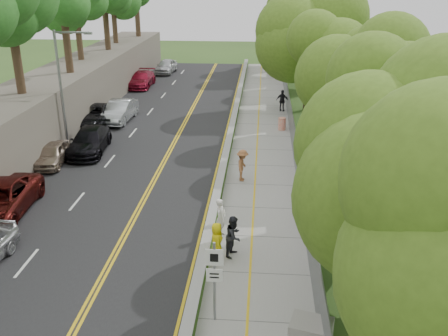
{
  "coord_description": "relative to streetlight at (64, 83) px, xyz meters",
  "views": [
    {
      "loc": [
        2.51,
        -17.27,
        11.54
      ],
      "look_at": [
        0.5,
        8.0,
        1.4
      ],
      "focal_mm": 40.0,
      "sensor_mm": 36.0,
      "label": 1
    }
  ],
  "objects": [
    {
      "name": "chainlink_fence",
      "position": [
        15.11,
        1.0,
        -3.64
      ],
      "size": [
        0.04,
        66.0,
        2.0
      ],
      "primitive_type": "cube",
      "color": "slate",
      "rests_on": "ground"
    },
    {
      "name": "car_8",
      "position": [
        1.46,
        27.15,
        -3.8
      ],
      "size": [
        2.25,
        4.85,
        1.61
      ],
      "primitive_type": "imported",
      "rotation": [
        0.0,
        0.0,
        -0.07
      ],
      "color": "#B9BABE",
      "rests_on": "road"
    },
    {
      "name": "construction_barrel",
      "position": [
        14.49,
        5.63,
        -4.12
      ],
      "size": [
        0.58,
        0.58,
        0.95
      ],
      "primitive_type": "cylinder",
      "color": "red",
      "rests_on": "sidewalk"
    },
    {
      "name": "trees_fenceside",
      "position": [
        17.46,
        1.0,
        2.36
      ],
      "size": [
        7.0,
        66.0,
        14.0
      ],
      "primitive_type": null,
      "color": "#567D22",
      "rests_on": "ground"
    },
    {
      "name": "person_far",
      "position": [
        14.66,
        11.06,
        -3.66
      ],
      "size": [
        1.18,
        0.78,
        1.86
      ],
      "primitive_type": "imported",
      "rotation": [
        0.0,
        0.0,
        2.81
      ],
      "color": "black",
      "rests_on": "sidewalk"
    },
    {
      "name": "painter_0",
      "position": [
        11.21,
        -13.0,
        -3.76
      ],
      "size": [
        0.74,
        0.93,
        1.66
      ],
      "primitive_type": "imported",
      "rotation": [
        0.0,
        0.0,
        1.86
      ],
      "color": "yellow",
      "rests_on": "sidewalk"
    },
    {
      "name": "car_2",
      "position": [
        0.07,
        -9.81,
        -3.77
      ],
      "size": [
        3.16,
        6.12,
        1.65
      ],
      "primitive_type": "imported",
      "rotation": [
        0.0,
        0.0,
        0.07
      ],
      "color": "#541210",
      "rests_on": "road"
    },
    {
      "name": "signpost",
      "position": [
        11.51,
        -17.02,
        -2.68
      ],
      "size": [
        0.62,
        0.09,
        3.1
      ],
      "color": "gray",
      "rests_on": "sidewalk"
    },
    {
      "name": "concrete_block",
      "position": [
        14.76,
        -18.0,
        -4.14
      ],
      "size": [
        1.55,
        1.31,
        0.89
      ],
      "primitive_type": "cube",
      "rotation": [
        0.0,
        0.0,
        -0.26
      ],
      "color": "gray",
      "rests_on": "sidewalk"
    },
    {
      "name": "rock_embankment",
      "position": [
        -3.04,
        1.0,
        -2.64
      ],
      "size": [
        5.0,
        66.0,
        4.0
      ],
      "primitive_type": "cube",
      "color": "#595147",
      "rests_on": "ground"
    },
    {
      "name": "painter_1",
      "position": [
        11.21,
        -11.04,
        -3.67
      ],
      "size": [
        0.65,
        0.78,
        1.84
      ],
      "primitive_type": "imported",
      "rotation": [
        0.0,
        0.0,
        1.21
      ],
      "color": "silver",
      "rests_on": "sidewalk"
    },
    {
      "name": "car_7",
      "position": [
        0.29,
        19.6,
        -3.82
      ],
      "size": [
        2.22,
        5.4,
        1.56
      ],
      "primitive_type": "imported",
      "rotation": [
        0.0,
        0.0,
        0.01
      ],
      "color": "maroon",
      "rests_on": "road"
    },
    {
      "name": "streetlight",
      "position": [
        0.0,
        0.0,
        0.0
      ],
      "size": [
        2.52,
        0.22,
        8.0
      ],
      "color": "gray",
      "rests_on": "ground"
    },
    {
      "name": "painter_3",
      "position": [
        11.91,
        -4.48,
        -3.65
      ],
      "size": [
        0.85,
        1.3,
        1.88
      ],
      "primitive_type": "imported",
      "rotation": [
        0.0,
        0.0,
        1.44
      ],
      "color": "#975C34",
      "rests_on": "sidewalk"
    },
    {
      "name": "car_3",
      "position": [
        1.46,
        -0.38,
        -3.82
      ],
      "size": [
        2.67,
        5.58,
        1.57
      ],
      "primitive_type": "imported",
      "rotation": [
        0.0,
        0.0,
        0.09
      ],
      "color": "black",
      "rests_on": "road"
    },
    {
      "name": "ground",
      "position": [
        10.46,
        -14.0,
        -4.64
      ],
      "size": [
        140.0,
        140.0,
        0.0
      ],
      "primitive_type": "plane",
      "color": "#33511E",
      "rests_on": "ground"
    },
    {
      "name": "painter_2",
      "position": [
        11.91,
        -12.66,
        -3.67
      ],
      "size": [
        0.96,
        1.08,
        1.83
      ],
      "primitive_type": "imported",
      "rotation": [
        0.0,
        0.0,
        1.21
      ],
      "color": "black",
      "rests_on": "sidewalk"
    },
    {
      "name": "sidewalk",
      "position": [
        13.01,
        1.0,
        -4.61
      ],
      "size": [
        4.2,
        66.0,
        0.05
      ],
      "primitive_type": "cube",
      "color": "gray",
      "rests_on": "ground"
    },
    {
      "name": "car_4",
      "position": [
        -0.14,
        -2.81,
        -3.92
      ],
      "size": [
        1.94,
        4.11,
        1.36
      ],
      "primitive_type": "imported",
      "rotation": [
        0.0,
        0.0,
        0.09
      ],
      "color": "gray",
      "rests_on": "road"
    },
    {
      "name": "car_6",
      "position": [
        -0.14,
        6.01,
        -3.84
      ],
      "size": [
        2.66,
        5.51,
        1.51
      ],
      "primitive_type": "imported",
      "rotation": [
        0.0,
        0.0,
        -0.03
      ],
      "color": "black",
      "rests_on": "road"
    },
    {
      "name": "car_5",
      "position": [
        1.46,
        7.01,
        -3.77
      ],
      "size": [
        1.95,
        5.1,
        1.66
      ],
      "primitive_type": "imported",
      "rotation": [
        0.0,
        0.0,
        -0.04
      ],
      "color": "#A0A4A7",
      "rests_on": "road"
    },
    {
      "name": "road",
      "position": [
        5.06,
        1.0,
        -4.62
      ],
      "size": [
        11.2,
        66.0,
        0.04
      ],
      "primitive_type": "cube",
      "color": "black",
      "rests_on": "ground"
    },
    {
      "name": "jersey_barrier",
      "position": [
        10.71,
        1.0,
        -4.34
      ],
      "size": [
        0.42,
        66.0,
        0.6
      ],
      "primitive_type": "cube",
      "color": "#5DD515",
      "rests_on": "ground"
    }
  ]
}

